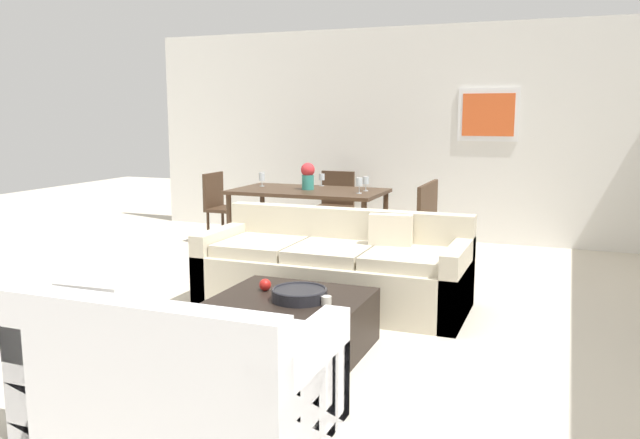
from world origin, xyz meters
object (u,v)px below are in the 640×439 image
(apple_on_coffee_table, at_px, (265,285))
(dining_chair_head, at_px, (335,201))
(loveseat_white, at_px, (179,376))
(coffee_table, at_px, (290,324))
(decorative_bowl, at_px, (299,294))
(wine_glass_left_far, at_px, (262,177))
(centerpiece_vase, at_px, (308,175))
(sofa_beige, at_px, (335,271))
(candle_jar, at_px, (326,301))
(dining_table, at_px, (308,196))
(wine_glass_head, at_px, (322,178))
(dining_chair_right_far, at_px, (421,214))
(dining_chair_right_near, at_px, (412,220))
(wine_glass_right_far, at_px, (366,181))
(dining_chair_left_far, at_px, (221,203))
(wine_glass_right_near, at_px, (359,182))

(apple_on_coffee_table, relative_size, dining_chair_head, 0.10)
(apple_on_coffee_table, bearing_deg, loveseat_white, -82.95)
(coffee_table, height_order, decorative_bowl, decorative_bowl)
(loveseat_white, bearing_deg, wine_glass_left_far, 111.07)
(coffee_table, height_order, wine_glass_left_far, wine_glass_left_far)
(dining_chair_head, xyz_separation_m, centerpiece_vase, (-0.01, -0.88, 0.41))
(dining_chair_head, relative_size, wine_glass_left_far, 5.32)
(sofa_beige, relative_size, coffee_table, 2.23)
(apple_on_coffee_table, height_order, dining_chair_head, dining_chair_head)
(candle_jar, bearing_deg, dining_table, 114.33)
(wine_glass_left_far, relative_size, wine_glass_head, 1.14)
(dining_chair_right_far, bearing_deg, wine_glass_left_far, -177.07)
(candle_jar, bearing_deg, dining_chair_head, 109.21)
(dining_table, bearing_deg, wine_glass_left_far, 169.53)
(sofa_beige, distance_m, dining_chair_right_near, 1.60)
(centerpiece_vase, bearing_deg, apple_on_coffee_table, -73.51)
(candle_jar, bearing_deg, wine_glass_left_far, 122.75)
(decorative_bowl, height_order, dining_chair_head, dining_chair_head)
(sofa_beige, xyz_separation_m, wine_glass_right_far, (-0.32, 1.89, 0.57))
(wine_glass_left_far, bearing_deg, loveseat_white, -68.93)
(dining_table, distance_m, centerpiece_vase, 0.23)
(coffee_table, xyz_separation_m, dining_chair_left_far, (-2.33, 3.13, 0.31))
(apple_on_coffee_table, bearing_deg, dining_chair_right_near, 80.44)
(sofa_beige, height_order, decorative_bowl, sofa_beige)
(dining_chair_right_far, height_order, wine_glass_right_far, wine_glass_right_far)
(wine_glass_right_far, bearing_deg, dining_chair_right_near, -28.69)
(wine_glass_right_far, bearing_deg, coffee_table, -82.26)
(coffee_table, xyz_separation_m, apple_on_coffee_table, (-0.23, 0.09, 0.23))
(candle_jar, relative_size, dining_chair_right_far, 0.08)
(dining_chair_right_far, distance_m, dining_chair_left_far, 2.54)
(wine_glass_left_far, bearing_deg, decorative_bowl, -59.68)
(wine_glass_left_far, bearing_deg, coffee_table, -60.57)
(dining_chair_head, bearing_deg, loveseat_white, -78.84)
(dining_table, relative_size, dining_chair_right_far, 1.96)
(candle_jar, xyz_separation_m, dining_chair_right_near, (-0.09, 2.78, 0.09))
(apple_on_coffee_table, relative_size, centerpiece_vase, 0.27)
(decorative_bowl, xyz_separation_m, dining_table, (-1.15, 2.95, 0.26))
(dining_chair_right_near, bearing_deg, wine_glass_head, 153.10)
(wine_glass_right_near, bearing_deg, sofa_beige, -79.13)
(coffee_table, height_order, wine_glass_right_far, wine_glass_right_far)
(sofa_beige, xyz_separation_m, wine_glass_head, (-0.97, 2.20, 0.56))
(loveseat_white, relative_size, wine_glass_head, 10.19)
(dining_chair_right_near, height_order, wine_glass_left_far, wine_glass_left_far)
(decorative_bowl, bearing_deg, sofa_beige, 98.70)
(sofa_beige, height_order, dining_table, sofa_beige)
(dining_table, height_order, dining_chair_head, dining_chair_head)
(dining_chair_head, distance_m, wine_glass_left_far, 1.07)
(wine_glass_right_far, bearing_deg, apple_on_coffee_table, -86.50)
(dining_chair_right_far, xyz_separation_m, wine_glass_left_far, (-1.92, -0.10, 0.36))
(dining_table, relative_size, wine_glass_right_far, 10.65)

